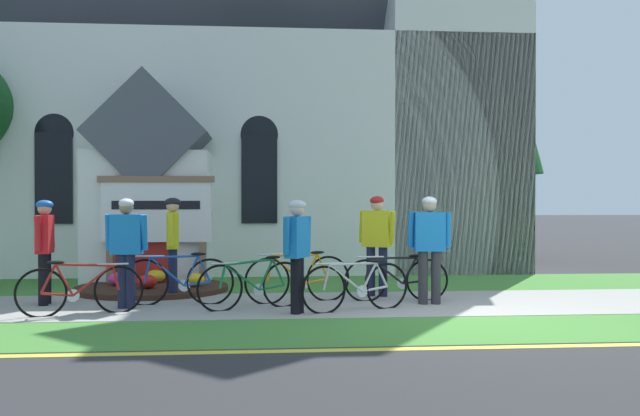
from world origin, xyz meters
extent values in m
plane|color=#2B2B2D|center=(0.00, 4.00, 0.00)|extent=(140.00, 140.00, 0.00)
cube|color=#99968E|center=(-2.96, 1.59, 0.01)|extent=(32.00, 2.75, 0.01)
cube|color=#427F33|center=(-2.96, -0.74, 0.00)|extent=(32.00, 1.91, 0.01)
cube|color=#427F33|center=(-2.96, 4.35, 0.00)|extent=(24.00, 2.78, 0.01)
cube|color=yellow|center=(-2.96, -1.85, 0.00)|extent=(28.00, 0.16, 0.01)
cube|color=white|center=(-2.96, 10.55, 2.67)|extent=(12.18, 9.61, 5.34)
cube|color=#4C515B|center=(-2.96, 10.55, 7.18)|extent=(12.68, 9.79, 9.79)
cube|color=white|center=(1.56, 7.32, 6.34)|extent=(3.15, 3.15, 12.68)
cube|color=white|center=(-5.15, 4.95, 1.30)|extent=(2.40, 1.60, 2.60)
cube|color=#4C515B|center=(-5.15, 4.95, 2.95)|extent=(2.40, 1.80, 2.40)
cube|color=maroon|center=(-5.15, 4.13, 1.05)|extent=(1.00, 0.06, 2.10)
cube|color=black|center=(-7.22, 5.72, 2.10)|extent=(0.76, 0.06, 1.90)
cone|color=black|center=(-7.22, 5.72, 3.05)|extent=(0.80, 0.06, 0.80)
cube|color=black|center=(-2.96, 5.72, 2.10)|extent=(0.76, 0.06, 1.90)
cone|color=black|center=(-2.96, 5.72, 3.05)|extent=(0.80, 0.06, 0.80)
cube|color=#7F6047|center=(-5.74, 4.07, 0.43)|extent=(0.12, 0.12, 0.85)
cube|color=#7F6047|center=(-4.02, 4.00, 0.43)|extent=(0.12, 0.12, 0.85)
cube|color=white|center=(-4.88, 4.04, 1.41)|extent=(2.05, 0.16, 1.12)
cube|color=#7F6047|center=(-4.88, 4.04, 2.03)|extent=(2.17, 0.21, 0.12)
cube|color=black|center=(-4.89, 3.99, 1.55)|extent=(1.64, 0.08, 0.16)
cylinder|color=#382319|center=(-4.88, 3.47, 0.05)|extent=(2.71, 2.71, 0.10)
ellipsoid|color=gold|center=(-4.11, 3.32, 0.22)|extent=(0.36, 0.36, 0.24)
ellipsoid|color=gold|center=(-4.89, 3.96, 0.22)|extent=(0.36, 0.36, 0.24)
ellipsoid|color=#CC338C|center=(-5.49, 3.56, 0.22)|extent=(0.36, 0.36, 0.24)
ellipsoid|color=red|center=(-4.91, 3.08, 0.22)|extent=(0.36, 0.36, 0.24)
torus|color=black|center=(-1.06, 1.03, 0.34)|extent=(0.68, 0.28, 0.71)
torus|color=black|center=(-2.04, 0.66, 0.34)|extent=(0.68, 0.28, 0.71)
cylinder|color=#B7B7BC|center=(-1.71, 0.79, 0.49)|extent=(0.55, 0.23, 0.44)
cylinder|color=#B7B7BC|center=(-1.60, 0.83, 0.70)|extent=(0.74, 0.31, 0.04)
cylinder|color=#B7B7BC|center=(-1.34, 0.93, 0.49)|extent=(0.26, 0.13, 0.43)
cylinder|color=#B7B7BC|center=(-1.25, 0.96, 0.31)|extent=(0.41, 0.18, 0.09)
cylinder|color=#B7B7BC|center=(-1.15, 1.00, 0.52)|extent=(0.22, 0.11, 0.38)
cylinder|color=#B7B7BC|center=(-2.00, 0.68, 0.52)|extent=(0.12, 0.08, 0.37)
ellipsoid|color=black|center=(-1.23, 0.97, 0.73)|extent=(0.25, 0.16, 0.05)
cylinder|color=silver|center=(-1.97, 0.69, 0.72)|extent=(0.42, 0.18, 0.03)
cylinder|color=silver|center=(-1.45, 0.89, 0.29)|extent=(0.18, 0.08, 0.18)
torus|color=black|center=(-2.59, 1.36, 0.34)|extent=(0.68, 0.30, 0.71)
torus|color=black|center=(-3.54, 0.99, 0.34)|extent=(0.68, 0.30, 0.71)
cylinder|color=#19723F|center=(-3.22, 1.12, 0.49)|extent=(0.53, 0.24, 0.42)
cylinder|color=#19723F|center=(-3.11, 1.16, 0.71)|extent=(0.72, 0.31, 0.09)
cylinder|color=#19723F|center=(-2.87, 1.26, 0.51)|extent=(0.25, 0.13, 0.46)
cylinder|color=#19723F|center=(-2.78, 1.29, 0.31)|extent=(0.40, 0.19, 0.09)
cylinder|color=#19723F|center=(-2.67, 1.33, 0.54)|extent=(0.21, 0.11, 0.41)
cylinder|color=#19723F|center=(-3.50, 1.00, 0.51)|extent=(0.12, 0.08, 0.35)
ellipsoid|color=black|center=(-2.76, 1.30, 0.77)|extent=(0.25, 0.16, 0.05)
cylinder|color=silver|center=(-3.46, 1.02, 0.70)|extent=(0.42, 0.19, 0.03)
cylinder|color=silver|center=(-2.97, 1.21, 0.29)|extent=(0.17, 0.08, 0.18)
torus|color=black|center=(-5.99, 0.68, 0.33)|extent=(0.68, 0.25, 0.70)
torus|color=black|center=(-4.99, 1.00, 0.33)|extent=(0.68, 0.25, 0.70)
cylinder|color=#A51E19|center=(-5.33, 0.89, 0.49)|extent=(0.55, 0.21, 0.43)
cylinder|color=#A51E19|center=(-5.44, 0.85, 0.71)|extent=(0.75, 0.27, 0.08)
cylinder|color=#A51E19|center=(-5.70, 0.77, 0.51)|extent=(0.26, 0.11, 0.46)
cylinder|color=#A51E19|center=(-5.79, 0.74, 0.31)|extent=(0.41, 0.16, 0.09)
cylinder|color=#A51E19|center=(-5.90, 0.70, 0.53)|extent=(0.22, 0.10, 0.41)
cylinder|color=#A51E19|center=(-5.03, 0.98, 0.51)|extent=(0.12, 0.07, 0.36)
ellipsoid|color=black|center=(-5.81, 0.73, 0.76)|extent=(0.25, 0.15, 0.05)
cylinder|color=silver|center=(-5.07, 0.97, 0.71)|extent=(0.43, 0.16, 0.03)
cylinder|color=silver|center=(-5.59, 0.80, 0.28)|extent=(0.18, 0.07, 0.18)
torus|color=black|center=(-3.73, 1.72, 0.35)|extent=(0.74, 0.05, 0.74)
torus|color=black|center=(-4.73, 1.71, 0.35)|extent=(0.74, 0.05, 0.74)
cylinder|color=#194CA5|center=(-4.39, 1.71, 0.52)|extent=(0.55, 0.04, 0.47)
cylinder|color=#194CA5|center=(-4.28, 1.72, 0.75)|extent=(0.74, 0.05, 0.05)
cylinder|color=#194CA5|center=(-4.02, 1.72, 0.53)|extent=(0.25, 0.04, 0.48)
cylinder|color=#194CA5|center=(-3.93, 1.72, 0.33)|extent=(0.41, 0.04, 0.09)
cylinder|color=#194CA5|center=(-3.82, 1.72, 0.56)|extent=(0.21, 0.04, 0.42)
cylinder|color=#194CA5|center=(-4.69, 1.71, 0.55)|extent=(0.12, 0.04, 0.40)
ellipsoid|color=black|center=(-3.91, 1.72, 0.79)|extent=(0.24, 0.08, 0.05)
cylinder|color=silver|center=(-4.65, 1.71, 0.77)|extent=(0.44, 0.03, 0.03)
cylinder|color=silver|center=(-4.13, 1.72, 0.30)|extent=(0.18, 0.02, 0.18)
torus|color=black|center=(-0.24, 1.87, 0.33)|extent=(0.70, 0.04, 0.70)
torus|color=black|center=(-1.26, 1.86, 0.33)|extent=(0.70, 0.04, 0.70)
cylinder|color=black|center=(-0.91, 1.86, 0.49)|extent=(0.55, 0.04, 0.44)
cylinder|color=black|center=(-0.80, 1.86, 0.70)|extent=(0.75, 0.04, 0.04)
cylinder|color=black|center=(-0.54, 1.87, 0.49)|extent=(0.25, 0.04, 0.43)
cylinder|color=black|center=(-0.44, 1.87, 0.31)|extent=(0.41, 0.04, 0.09)
cylinder|color=black|center=(-0.33, 1.87, 0.52)|extent=(0.21, 0.04, 0.38)
cylinder|color=black|center=(-1.21, 1.86, 0.52)|extent=(0.12, 0.04, 0.37)
ellipsoid|color=black|center=(-0.42, 1.87, 0.73)|extent=(0.24, 0.08, 0.05)
cylinder|color=silver|center=(-1.17, 1.86, 0.72)|extent=(0.44, 0.03, 0.03)
cylinder|color=silver|center=(-0.65, 1.87, 0.28)|extent=(0.18, 0.02, 0.18)
torus|color=black|center=(-1.85, 1.98, 0.36)|extent=(0.73, 0.25, 0.75)
torus|color=black|center=(-2.84, 1.69, 0.36)|extent=(0.73, 0.25, 0.75)
cylinder|color=orange|center=(-2.50, 1.79, 0.53)|extent=(0.55, 0.19, 0.48)
cylinder|color=orange|center=(-2.40, 1.82, 0.76)|extent=(0.74, 0.25, 0.04)
cylinder|color=orange|center=(-2.14, 1.89, 0.53)|extent=(0.26, 0.11, 0.47)
cylinder|color=orange|center=(-2.05, 1.92, 0.33)|extent=(0.41, 0.15, 0.09)
cylinder|color=orange|center=(-1.94, 1.95, 0.56)|extent=(0.22, 0.10, 0.42)
cylinder|color=orange|center=(-2.80, 1.70, 0.56)|extent=(0.12, 0.07, 0.41)
ellipsoid|color=black|center=(-2.03, 1.93, 0.79)|extent=(0.25, 0.14, 0.05)
cylinder|color=silver|center=(-2.76, 1.71, 0.78)|extent=(0.43, 0.15, 0.03)
cylinder|color=silver|center=(-2.25, 1.86, 0.30)|extent=(0.18, 0.07, 0.18)
cylinder|color=#191E38|center=(-5.01, 1.39, 0.41)|extent=(0.15, 0.15, 0.82)
cylinder|color=#191E38|center=(-4.90, 1.38, 0.41)|extent=(0.15, 0.15, 0.82)
cube|color=blue|center=(-4.95, 1.38, 1.12)|extent=(0.48, 0.24, 0.60)
sphere|color=#936B51|center=(-4.95, 1.38, 1.53)|extent=(0.21, 0.21, 0.21)
ellipsoid|color=silver|center=(-4.95, 1.38, 1.59)|extent=(0.24, 0.28, 0.15)
cylinder|color=blue|center=(-5.23, 1.45, 1.15)|extent=(0.09, 0.16, 0.55)
cylinder|color=blue|center=(-4.68, 1.32, 1.15)|extent=(0.09, 0.18, 0.55)
cylinder|color=#191E38|center=(-4.39, 2.44, 0.42)|extent=(0.15, 0.15, 0.83)
cylinder|color=#191E38|center=(-4.41, 2.61, 0.42)|extent=(0.15, 0.15, 0.83)
cube|color=yellow|center=(-4.40, 2.52, 1.13)|extent=(0.25, 0.49, 0.61)
sphere|color=tan|center=(-4.40, 2.52, 1.54)|extent=(0.21, 0.21, 0.21)
ellipsoid|color=black|center=(-4.40, 2.52, 1.60)|extent=(0.29, 0.25, 0.15)
cylinder|color=yellow|center=(-4.41, 2.24, 1.16)|extent=(0.09, 0.14, 0.55)
cylinder|color=yellow|center=(-4.39, 2.81, 1.16)|extent=(0.09, 0.12, 0.55)
cylinder|color=#2D2D33|center=(-0.42, 1.42, 0.42)|extent=(0.15, 0.15, 0.84)
cylinder|color=#2D2D33|center=(-0.21, 1.41, 0.42)|extent=(0.15, 0.15, 0.84)
cube|color=blue|center=(-0.31, 1.41, 1.14)|extent=(0.48, 0.22, 0.61)
sphere|color=tan|center=(-0.31, 1.41, 1.56)|extent=(0.22, 0.22, 0.22)
ellipsoid|color=silver|center=(-0.31, 1.41, 1.62)|extent=(0.24, 0.28, 0.15)
cylinder|color=blue|center=(-0.60, 1.46, 1.17)|extent=(0.09, 0.15, 0.56)
cylinder|color=blue|center=(-0.03, 1.36, 1.17)|extent=(0.09, 0.15, 0.56)
cylinder|color=black|center=(-2.40, 0.71, 0.41)|extent=(0.15, 0.15, 0.81)
cylinder|color=black|center=(-2.45, 0.62, 0.41)|extent=(0.15, 0.15, 0.81)
cube|color=blue|center=(-2.43, 0.67, 1.11)|extent=(0.39, 0.50, 0.59)
sphere|color=beige|center=(-2.43, 0.67, 1.51)|extent=(0.21, 0.21, 0.21)
ellipsoid|color=silver|center=(-2.43, 0.67, 1.56)|extent=(0.33, 0.32, 0.15)
cylinder|color=blue|center=(-2.26, 0.89, 1.14)|extent=(0.09, 0.23, 0.54)
cylinder|color=blue|center=(-2.59, 0.44, 1.14)|extent=(0.09, 0.18, 0.54)
cylinder|color=#191E38|center=(-1.07, 2.47, 0.42)|extent=(0.15, 0.15, 0.85)
cylinder|color=#191E38|center=(-0.88, 2.36, 0.42)|extent=(0.15, 0.15, 0.85)
cube|color=yellow|center=(-0.98, 2.42, 1.15)|extent=(0.51, 0.41, 0.62)
sphere|color=beige|center=(-0.98, 2.42, 1.57)|extent=(0.22, 0.22, 0.22)
ellipsoid|color=red|center=(-0.98, 2.42, 1.63)|extent=(0.34, 0.35, 0.15)
cylinder|color=yellow|center=(-1.20, 2.60, 1.18)|extent=(0.09, 0.23, 0.56)
cylinder|color=yellow|center=(-0.75, 2.24, 1.18)|extent=(0.09, 0.24, 0.56)
cylinder|color=black|center=(-6.28, 1.76, 0.41)|extent=(0.15, 0.15, 0.81)
cylinder|color=black|center=(-6.29, 1.97, 0.41)|extent=(0.15, 0.15, 0.81)
cube|color=red|center=(-6.29, 1.87, 1.11)|extent=(0.23, 0.47, 0.59)
sphere|color=tan|center=(-6.29, 1.87, 1.51)|extent=(0.21, 0.21, 0.21)
ellipsoid|color=#1E59B2|center=(-6.29, 1.87, 1.56)|extent=(0.28, 0.24, 0.15)
cylinder|color=red|center=(-6.31, 1.59, 1.14)|extent=(0.09, 0.14, 0.54)
cylinder|color=red|center=(-6.27, 2.15, 1.14)|extent=(0.09, 0.17, 0.54)
cylinder|color=#3D2D1E|center=(3.69, 10.58, 1.21)|extent=(0.27, 0.27, 2.42)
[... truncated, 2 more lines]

